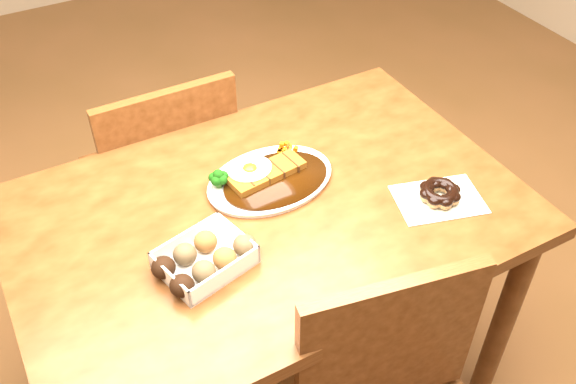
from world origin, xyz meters
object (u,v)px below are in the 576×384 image
chair_far (166,178)px  donut_box (204,259)px  katsu_curry_plate (267,177)px  pon_de_ring (440,193)px  table (269,237)px

chair_far → donut_box: chair_far is taller
katsu_curry_plate → pon_de_ring: bearing=-37.7°
donut_box → table: bearing=25.5°
chair_far → pon_de_ring: 0.89m
chair_far → katsu_curry_plate: 0.55m
table → donut_box: donut_box is taller
chair_far → donut_box: (-0.11, -0.63, 0.30)m
table → pon_de_ring: (0.37, -0.17, 0.12)m
table → donut_box: bearing=-154.5°
chair_far → katsu_curry_plate: bearing=106.8°
chair_far → katsu_curry_plate: (0.13, -0.45, 0.29)m
chair_far → table: bearing=100.1°
table → katsu_curry_plate: (0.04, 0.08, 0.12)m
katsu_curry_plate → pon_de_ring: (0.33, -0.26, 0.00)m
katsu_curry_plate → donut_box: 0.31m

